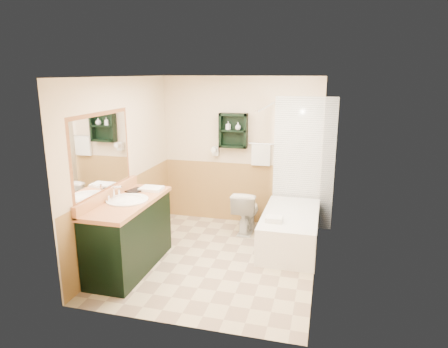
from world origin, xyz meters
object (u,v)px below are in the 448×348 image
(soap_bottle_a, at_px, (228,128))
(soap_bottle_b, at_px, (238,127))
(vanity_book, at_px, (130,182))
(hair_dryer, at_px, (216,151))
(vanity, at_px, (129,235))
(wall_shelf, at_px, (233,131))
(bathtub, at_px, (290,230))
(toilet, at_px, (246,211))

(soap_bottle_a, bearing_deg, soap_bottle_b, 0.00)
(vanity_book, bearing_deg, hair_dryer, 80.14)
(vanity, xyz_separation_m, vanity_book, (-0.17, 0.41, 0.58))
(soap_bottle_a, height_order, soap_bottle_b, soap_bottle_b)
(wall_shelf, xyz_separation_m, soap_bottle_b, (0.08, -0.01, 0.06))
(bathtub, xyz_separation_m, soap_bottle_b, (-0.95, 0.74, 1.35))
(toilet, height_order, vanity_book, vanity_book)
(bathtub, height_order, toilet, toilet)
(bathtub, height_order, soap_bottle_a, soap_bottle_a)
(bathtub, distance_m, soap_bottle_b, 1.81)
(toilet, bearing_deg, vanity, 53.49)
(soap_bottle_a, bearing_deg, hair_dryer, 172.23)
(wall_shelf, distance_m, bathtub, 1.81)
(wall_shelf, height_order, soap_bottle_b, wall_shelf)
(vanity_book, bearing_deg, toilet, 57.53)
(vanity_book, bearing_deg, soap_bottle_b, 69.30)
(wall_shelf, relative_size, vanity, 0.38)
(hair_dryer, relative_size, soap_bottle_a, 1.84)
(wall_shelf, bearing_deg, bathtub, -36.03)
(hair_dryer, distance_m, bathtub, 1.80)
(wall_shelf, height_order, bathtub, wall_shelf)
(hair_dryer, relative_size, soap_bottle_b, 2.04)
(wall_shelf, relative_size, soap_bottle_a, 4.21)
(hair_dryer, xyz_separation_m, vanity_book, (-0.76, -1.52, -0.17))
(wall_shelf, distance_m, hair_dryer, 0.46)
(wall_shelf, bearing_deg, vanity_book, -125.28)
(toilet, height_order, soap_bottle_b, soap_bottle_b)
(soap_bottle_a, bearing_deg, vanity, -113.17)
(vanity, xyz_separation_m, soap_bottle_a, (0.81, 1.90, 1.14))
(toilet, relative_size, soap_bottle_a, 5.17)
(soap_bottle_a, distance_m, soap_bottle_b, 0.16)
(toilet, height_order, soap_bottle_a, soap_bottle_a)
(bathtub, relative_size, soap_bottle_a, 11.47)
(wall_shelf, bearing_deg, soap_bottle_b, -3.59)
(toilet, relative_size, vanity_book, 2.81)
(bathtub, relative_size, toilet, 2.22)
(toilet, bearing_deg, vanity_book, 41.29)
(hair_dryer, height_order, vanity, hair_dryer)
(vanity, bearing_deg, wall_shelf, 64.88)
(vanity, xyz_separation_m, bathtub, (1.92, 1.16, -0.20))
(wall_shelf, height_order, hair_dryer, wall_shelf)
(hair_dryer, distance_m, soap_bottle_b, 0.56)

